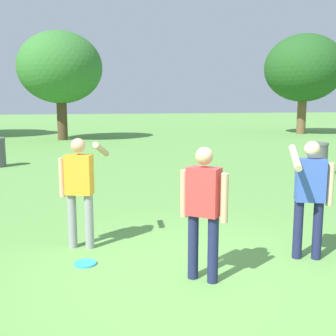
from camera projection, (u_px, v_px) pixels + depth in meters
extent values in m
plane|color=#609947|center=(196.00, 276.00, 5.22)|extent=(120.00, 120.00, 0.00)
cylinder|color=gray|center=(72.00, 221.00, 6.18)|extent=(0.13, 0.13, 0.82)
cylinder|color=gray|center=(89.00, 221.00, 6.14)|extent=(0.13, 0.13, 0.82)
cube|color=orange|center=(79.00, 175.00, 6.05)|extent=(0.43, 0.34, 0.58)
sphere|color=tan|center=(78.00, 145.00, 5.98)|extent=(0.21, 0.21, 0.21)
cylinder|color=tan|center=(62.00, 178.00, 6.09)|extent=(0.09, 0.09, 0.58)
cylinder|color=tan|center=(101.00, 149.00, 6.22)|extent=(0.28, 0.57, 0.28)
cylinder|color=#1E234C|center=(317.00, 230.00, 5.72)|extent=(0.13, 0.13, 0.82)
cylinder|color=#1E234C|center=(298.00, 230.00, 5.76)|extent=(0.13, 0.13, 0.82)
cube|color=#3856B7|center=(310.00, 180.00, 5.63)|extent=(0.43, 0.34, 0.58)
sphere|color=beige|center=(312.00, 149.00, 5.56)|extent=(0.21, 0.21, 0.21)
cylinder|color=beige|center=(330.00, 184.00, 5.60)|extent=(0.09, 0.09, 0.58)
cylinder|color=beige|center=(295.00, 158.00, 5.34)|extent=(0.28, 0.57, 0.28)
cylinder|color=#1E234C|center=(193.00, 246.00, 5.10)|extent=(0.13, 0.13, 0.82)
cylinder|color=#1E234C|center=(213.00, 250.00, 4.98)|extent=(0.13, 0.13, 0.82)
cube|color=#D83838|center=(204.00, 192.00, 4.93)|extent=(0.43, 0.41, 0.58)
sphere|color=tan|center=(204.00, 156.00, 4.86)|extent=(0.21, 0.21, 0.21)
cylinder|color=tan|center=(184.00, 193.00, 5.06)|extent=(0.09, 0.09, 0.58)
cylinder|color=tan|center=(224.00, 198.00, 4.82)|extent=(0.09, 0.09, 0.58)
cylinder|color=#2D9EDB|center=(85.00, 263.00, 5.59)|extent=(0.30, 0.30, 0.03)
cylinder|color=#515156|center=(317.00, 160.00, 12.06)|extent=(0.56, 0.56, 0.90)
cylinder|color=slate|center=(318.00, 144.00, 11.98)|extent=(0.59, 0.59, 0.06)
cylinder|color=#4C3823|center=(62.00, 116.00, 22.60)|extent=(0.54, 0.54, 2.64)
ellipsoid|color=#33702D|center=(60.00, 67.00, 22.18)|extent=(4.48, 4.48, 3.81)
cylinder|color=brown|center=(302.00, 112.00, 26.58)|extent=(0.56, 0.56, 2.78)
ellipsoid|color=#21511E|center=(304.00, 68.00, 26.13)|extent=(4.92, 4.92, 4.18)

